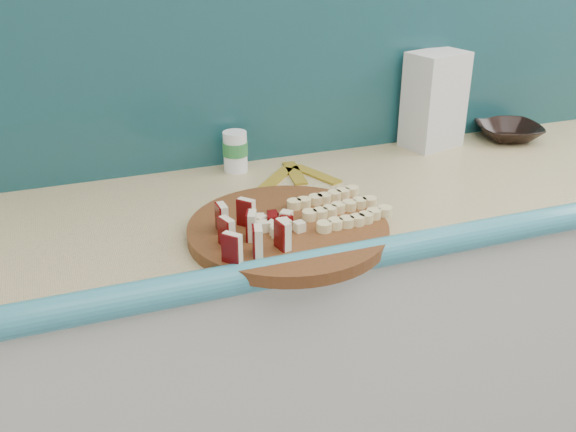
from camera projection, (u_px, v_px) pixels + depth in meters
The scene contains 10 objects.
kitchen_counter at pixel (414, 328), 1.81m from camera, with size 2.20×0.63×0.91m.
backsplash at pixel (382, 56), 1.75m from camera, with size 2.20×0.02×0.50m, color teal.
cutting_board at pixel (288, 230), 1.33m from camera, with size 0.42×0.42×0.03m, color #4D2D10.
apple_wedges at pixel (245, 230), 1.24m from camera, with size 0.13×0.17×0.06m.
apple_chunks at pixel (277, 223), 1.31m from camera, with size 0.07×0.06×0.02m.
banana_slices at pixel (340, 208), 1.37m from camera, with size 0.20×0.18×0.02m.
brown_bowl at pixel (508, 132), 1.88m from camera, with size 0.18×0.18×0.05m, color black.
flour_bag at pixel (434, 100), 1.78m from camera, with size 0.16×0.11×0.27m, color silver.
canister at pixel (235, 151), 1.64m from camera, with size 0.06×0.06×0.10m.
banana_peel at pixel (296, 175), 1.63m from camera, with size 0.21×0.18×0.01m.
Camera 1 is at (-0.75, 0.22, 1.53)m, focal length 40.00 mm.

